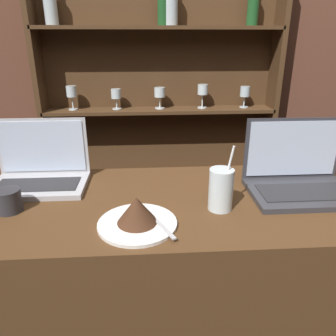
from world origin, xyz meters
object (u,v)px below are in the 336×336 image
coffee_cup (9,201)px  laptop_near (40,171)px  cake_plate (137,215)px  water_glass (221,189)px  laptop_far (299,177)px

coffee_cup → laptop_near: bearing=78.8°
cake_plate → water_glass: (0.25, 0.08, 0.03)m
laptop_near → cake_plate: laptop_near is taller
water_glass → coffee_cup: 0.64m
laptop_near → water_glass: 0.64m
laptop_near → cake_plate: 0.46m
laptop_near → coffee_cup: laptop_near is taller
laptop_far → cake_plate: laptop_far is taller
coffee_cup → cake_plate: bearing=-15.4°
laptop_far → water_glass: size_ratio=1.71×
laptop_near → coffee_cup: bearing=-101.2°
cake_plate → water_glass: water_glass is taller
laptop_near → laptop_far: (0.90, -0.11, -0.00)m
water_glass → coffee_cup: size_ratio=2.69×
laptop_far → cake_plate: bearing=-160.8°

